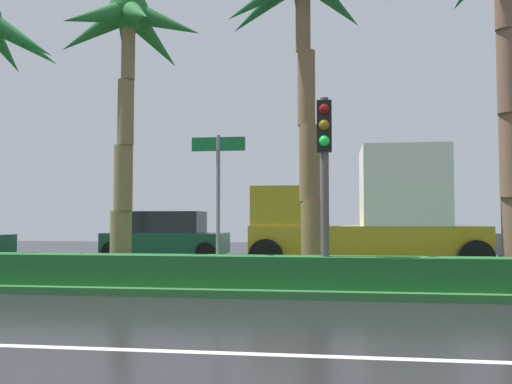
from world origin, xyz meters
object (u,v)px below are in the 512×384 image
at_px(palm_tree_centre_right, 504,5).
at_px(box_truck_lead, 368,216).
at_px(palm_tree_centre, 305,22).
at_px(palm_tree_centre_left, 128,52).
at_px(car_in_traffic_second, 167,237).
at_px(traffic_signal_median_right, 324,156).
at_px(street_name_sign, 218,188).

relative_size(palm_tree_centre_right, box_truck_lead, 1.18).
distance_m(palm_tree_centre, palm_tree_centre_right, 4.20).
relative_size(palm_tree_centre_left, car_in_traffic_second, 1.52).
xyz_separation_m(palm_tree_centre_right, traffic_signal_median_right, (-3.74, -1.50, -3.30)).
bearing_deg(box_truck_lead, palm_tree_centre_right, 123.50).
xyz_separation_m(palm_tree_centre_left, traffic_signal_median_right, (4.46, -1.39, -2.62)).
bearing_deg(palm_tree_centre_left, palm_tree_centre_right, 0.77).
relative_size(palm_tree_centre, street_name_sign, 2.44).
bearing_deg(traffic_signal_median_right, street_name_sign, 170.13).
bearing_deg(box_truck_lead, palm_tree_centre, 66.50).
bearing_deg(palm_tree_centre_right, traffic_signal_median_right, -158.16).
xyz_separation_m(palm_tree_centre, box_truck_lead, (1.59, 3.65, -4.36)).
distance_m(palm_tree_centre_right, car_in_traffic_second, 12.81).
bearing_deg(palm_tree_centre_right, palm_tree_centre, 176.14).
bearing_deg(palm_tree_centre, palm_tree_centre_left, -174.39).
bearing_deg(palm_tree_centre, car_in_traffic_second, 127.84).
relative_size(traffic_signal_median_right, box_truck_lead, 0.57).
relative_size(palm_tree_centre_left, palm_tree_centre_right, 0.86).
height_order(street_name_sign, box_truck_lead, box_truck_lead).
relative_size(street_name_sign, car_in_traffic_second, 0.70).
bearing_deg(palm_tree_centre_right, street_name_sign, -169.14).
distance_m(palm_tree_centre_left, traffic_signal_median_right, 5.36).
bearing_deg(palm_tree_centre_left, street_name_sign, -23.65).
height_order(palm_tree_centre_left, street_name_sign, palm_tree_centre_left).
height_order(palm_tree_centre_right, traffic_signal_median_right, palm_tree_centre_right).
height_order(palm_tree_centre, car_in_traffic_second, palm_tree_centre).
relative_size(palm_tree_centre, car_in_traffic_second, 1.70).
xyz_separation_m(palm_tree_centre, traffic_signal_median_right, (0.45, -1.78, -3.27)).
xyz_separation_m(palm_tree_centre_right, box_truck_lead, (-2.61, 3.94, -4.40)).
distance_m(street_name_sign, car_in_traffic_second, 8.96).
bearing_deg(street_name_sign, palm_tree_centre_right, 10.86).
relative_size(palm_tree_centre_left, traffic_signal_median_right, 1.80).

